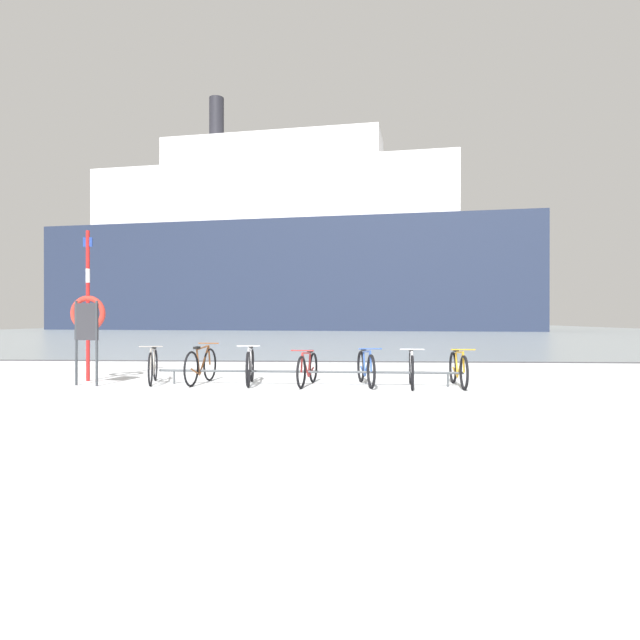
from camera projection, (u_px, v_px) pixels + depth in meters
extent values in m
cube|color=silver|center=(200.00, 446.00, 5.87)|extent=(80.00, 22.00, 0.08)
cube|color=gray|center=(335.00, 329.00, 71.78)|extent=(80.00, 110.00, 0.08)
cube|color=#47474C|center=(296.00, 362.00, 16.85)|extent=(80.00, 0.50, 0.05)
cylinder|color=#4C5156|center=(308.00, 372.00, 10.87)|extent=(6.22, 0.29, 0.05)
cylinder|color=#4C5156|center=(174.00, 377.00, 11.12)|extent=(0.04, 0.04, 0.28)
cylinder|color=#4C5156|center=(448.00, 380.00, 10.62)|extent=(0.04, 0.04, 0.28)
torus|color=black|center=(150.00, 369.00, 10.74)|extent=(0.21, 0.67, 0.68)
torus|color=black|center=(155.00, 365.00, 11.70)|extent=(0.21, 0.67, 0.68)
cylinder|color=gray|center=(152.00, 362.00, 11.06)|extent=(0.16, 0.51, 0.58)
cylinder|color=gray|center=(154.00, 362.00, 11.37)|extent=(0.08, 0.18, 0.52)
cylinder|color=gray|center=(152.00, 349.00, 11.13)|extent=(0.20, 0.63, 0.08)
cylinder|color=gray|center=(154.00, 369.00, 11.50)|extent=(0.14, 0.42, 0.19)
cylinder|color=gray|center=(151.00, 359.00, 10.78)|extent=(0.06, 0.11, 0.41)
cube|color=black|center=(154.00, 348.00, 11.44)|extent=(0.13, 0.21, 0.05)
cylinder|color=gray|center=(151.00, 347.00, 10.81)|extent=(0.45, 0.14, 0.02)
torus|color=black|center=(210.00, 365.00, 11.65)|extent=(0.12, 0.71, 0.71)
torus|color=black|center=(191.00, 369.00, 10.65)|extent=(0.12, 0.71, 0.71)
cylinder|color=brown|center=(204.00, 360.00, 11.32)|extent=(0.10, 0.54, 0.60)
cylinder|color=brown|center=(198.00, 362.00, 11.00)|extent=(0.06, 0.19, 0.54)
cylinder|color=brown|center=(203.00, 348.00, 11.25)|extent=(0.11, 0.66, 0.09)
cylinder|color=brown|center=(196.00, 372.00, 10.86)|extent=(0.09, 0.45, 0.19)
cylinder|color=brown|center=(209.00, 355.00, 11.61)|extent=(0.05, 0.11, 0.42)
cube|color=black|center=(197.00, 348.00, 10.92)|extent=(0.10, 0.21, 0.05)
cylinder|color=brown|center=(209.00, 343.00, 11.57)|extent=(0.46, 0.07, 0.02)
torus|color=black|center=(248.00, 369.00, 10.56)|extent=(0.13, 0.71, 0.71)
torus|color=black|center=(252.00, 365.00, 11.52)|extent=(0.13, 0.71, 0.71)
cylinder|color=silver|center=(249.00, 362.00, 10.87)|extent=(0.09, 0.51, 0.59)
cylinder|color=silver|center=(251.00, 362.00, 11.19)|extent=(0.05, 0.18, 0.53)
cylinder|color=silver|center=(250.00, 349.00, 10.94)|extent=(0.10, 0.63, 0.09)
cylinder|color=silver|center=(251.00, 370.00, 11.32)|extent=(0.08, 0.43, 0.19)
cylinder|color=silver|center=(248.00, 359.00, 10.59)|extent=(0.05, 0.11, 0.42)
cube|color=black|center=(251.00, 347.00, 11.26)|extent=(0.10, 0.21, 0.05)
cylinder|color=silver|center=(248.00, 346.00, 10.63)|extent=(0.46, 0.07, 0.02)
torus|color=black|center=(301.00, 372.00, 10.36)|extent=(0.16, 0.64, 0.64)
torus|color=black|center=(313.00, 368.00, 11.33)|extent=(0.16, 0.64, 0.64)
cylinder|color=#B22D2D|center=(305.00, 365.00, 10.68)|extent=(0.12, 0.52, 0.54)
cylinder|color=#B22D2D|center=(309.00, 365.00, 10.99)|extent=(0.07, 0.19, 0.48)
cylinder|color=#B22D2D|center=(306.00, 353.00, 10.75)|extent=(0.15, 0.65, 0.08)
cylinder|color=#B22D2D|center=(311.00, 372.00, 11.13)|extent=(0.11, 0.44, 0.18)
cylinder|color=#B22D2D|center=(302.00, 363.00, 10.40)|extent=(0.05, 0.11, 0.37)
cube|color=black|center=(310.00, 351.00, 11.07)|extent=(0.11, 0.21, 0.05)
cylinder|color=#B22D2D|center=(302.00, 351.00, 10.43)|extent=(0.46, 0.10, 0.02)
torus|color=black|center=(371.00, 372.00, 10.35)|extent=(0.16, 0.67, 0.67)
torus|color=black|center=(361.00, 366.00, 11.44)|extent=(0.16, 0.67, 0.67)
cylinder|color=#3359B2|center=(368.00, 364.00, 10.70)|extent=(0.13, 0.57, 0.56)
cylinder|color=#3359B2|center=(364.00, 364.00, 11.06)|extent=(0.07, 0.20, 0.50)
cylinder|color=#3359B2|center=(367.00, 351.00, 10.78)|extent=(0.15, 0.71, 0.08)
cylinder|color=#3359B2|center=(363.00, 371.00, 11.21)|extent=(0.11, 0.47, 0.18)
cylinder|color=#3359B2|center=(371.00, 361.00, 10.39)|extent=(0.05, 0.12, 0.39)
cube|color=black|center=(364.00, 350.00, 11.14)|extent=(0.11, 0.21, 0.05)
cylinder|color=#3359B2|center=(370.00, 349.00, 10.43)|extent=(0.46, 0.10, 0.02)
torus|color=black|center=(412.00, 373.00, 10.14)|extent=(0.10, 0.67, 0.67)
torus|color=black|center=(410.00, 368.00, 11.15)|extent=(0.10, 0.67, 0.67)
cylinder|color=silver|center=(412.00, 365.00, 10.47)|extent=(0.08, 0.54, 0.56)
cylinder|color=silver|center=(411.00, 365.00, 10.80)|extent=(0.05, 0.19, 0.50)
cylinder|color=silver|center=(411.00, 352.00, 10.55)|extent=(0.09, 0.67, 0.08)
cylinder|color=silver|center=(411.00, 372.00, 10.94)|extent=(0.07, 0.45, 0.18)
cylinder|color=silver|center=(412.00, 362.00, 10.18)|extent=(0.05, 0.11, 0.39)
cube|color=black|center=(411.00, 350.00, 10.87)|extent=(0.10, 0.21, 0.05)
cylinder|color=silver|center=(412.00, 349.00, 10.22)|extent=(0.46, 0.06, 0.02)
torus|color=black|center=(464.00, 373.00, 10.16)|extent=(0.06, 0.66, 0.66)
torus|color=black|center=(453.00, 367.00, 11.25)|extent=(0.06, 0.66, 0.66)
cylinder|color=gold|center=(460.00, 365.00, 10.52)|extent=(0.04, 0.57, 0.56)
cylinder|color=gold|center=(457.00, 365.00, 10.87)|extent=(0.04, 0.20, 0.50)
cylinder|color=gold|center=(459.00, 352.00, 10.60)|extent=(0.04, 0.71, 0.08)
cylinder|color=gold|center=(455.00, 372.00, 11.02)|extent=(0.04, 0.47, 0.18)
cylinder|color=gold|center=(464.00, 362.00, 10.20)|extent=(0.04, 0.12, 0.39)
cube|color=black|center=(456.00, 350.00, 10.95)|extent=(0.08, 0.20, 0.05)
cylinder|color=gold|center=(463.00, 350.00, 10.24)|extent=(0.46, 0.03, 0.02)
cylinder|color=#33383D|center=(76.00, 343.00, 10.89)|extent=(0.05, 0.05, 1.72)
cylinder|color=#33383D|center=(97.00, 343.00, 10.75)|extent=(0.05, 0.05, 1.72)
cube|color=#2D2D33|center=(86.00, 322.00, 10.82)|extent=(0.54, 0.17, 0.75)
cylinder|color=red|center=(88.00, 306.00, 11.63)|extent=(0.08, 0.08, 3.27)
cylinder|color=white|center=(88.00, 276.00, 11.63)|extent=(0.09, 0.09, 0.30)
torus|color=red|center=(88.00, 313.00, 11.63)|extent=(0.78, 0.12, 0.78)
cube|color=navy|center=(88.00, 242.00, 11.63)|extent=(0.20, 0.03, 0.20)
cube|color=#232D47|center=(285.00, 278.00, 63.05)|extent=(57.48, 17.73, 12.27)
cube|color=white|center=(273.00, 198.00, 63.29)|extent=(43.25, 14.26, 6.75)
cube|color=white|center=(273.00, 154.00, 63.27)|extent=(26.21, 10.40, 3.44)
cylinder|color=#26262D|center=(217.00, 121.00, 64.62)|extent=(1.76, 1.76, 5.52)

